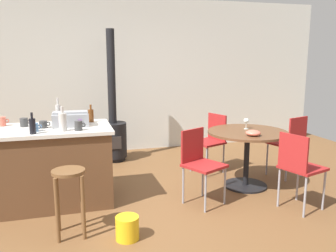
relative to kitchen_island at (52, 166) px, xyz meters
name	(u,v)px	position (x,y,z in m)	size (l,w,h in m)	color
ground_plane	(146,213)	(0.98, -0.57, -0.45)	(8.80, 8.80, 0.00)	brown
back_wall	(111,76)	(0.98, 2.20, 0.90)	(8.00, 0.10, 2.70)	beige
kitchen_island	(52,166)	(0.00, 0.00, 0.00)	(1.36, 0.83, 0.90)	brown
wooden_stool	(69,189)	(0.18, -0.86, 0.01)	(0.31, 0.31, 0.65)	brown
dining_table	(247,144)	(2.42, -0.14, 0.12)	(1.03, 1.03, 0.75)	black
folding_chair_near	(200,160)	(1.65, -0.45, 0.06)	(0.54, 0.54, 0.86)	maroon
folding_chair_far	(299,165)	(2.61, -0.96, 0.07)	(0.50, 0.50, 0.88)	maroon
folding_chair_left	(290,141)	(3.18, 0.03, 0.07)	(0.50, 0.50, 0.88)	maroon
folding_chair_right	(211,138)	(2.22, 0.58, 0.05)	(0.52, 0.52, 0.85)	maroon
wood_stove	(113,130)	(0.90, 1.56, 0.05)	(0.44, 0.45, 2.12)	black
toolbox	(70,119)	(0.23, 0.03, 0.53)	(0.40, 0.26, 0.17)	gray
bottle_0	(63,122)	(0.15, -0.25, 0.55)	(0.08, 0.08, 0.27)	#B7B2AD
bottle_1	(91,115)	(0.48, 0.22, 0.53)	(0.07, 0.07, 0.22)	#603314
bottle_2	(32,126)	(-0.15, -0.31, 0.53)	(0.06, 0.06, 0.23)	black
bottle_3	(58,113)	(0.10, 0.24, 0.57)	(0.06, 0.06, 0.31)	#B7B2AD
cup_0	(43,124)	(-0.06, 0.00, 0.49)	(0.12, 0.09, 0.08)	#383838
cup_1	(34,127)	(-0.14, -0.18, 0.49)	(0.12, 0.09, 0.09)	#4C7099
cup_2	(24,122)	(-0.28, 0.14, 0.50)	(0.12, 0.09, 0.10)	#383838
cup_3	(79,126)	(0.31, -0.26, 0.50)	(0.12, 0.08, 0.11)	#383838
cup_4	(2,121)	(-0.52, 0.24, 0.50)	(0.12, 0.08, 0.11)	#DB6651
wine_glass	(246,121)	(2.47, 0.00, 0.40)	(0.07, 0.07, 0.14)	silver
serving_bowl	(253,133)	(2.35, -0.40, 0.33)	(0.18, 0.18, 0.07)	#DB6651
plastic_bucket	(127,228)	(0.69, -1.09, -0.34)	(0.22, 0.22, 0.22)	yellow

